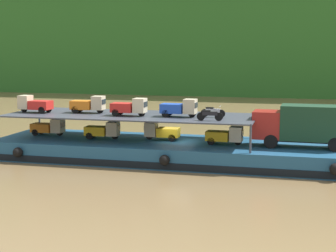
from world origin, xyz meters
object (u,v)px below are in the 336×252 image
Objects in this scene: covered_lorry at (304,124)px; mini_truck_lower_aft at (103,130)px; mini_truck_upper_stern at (34,104)px; mini_truck_upper_bow at (179,108)px; cargo_barge at (178,151)px; motorcycle_upper_port at (210,115)px; mini_truck_lower_fore at (225,135)px; mini_truck_upper_fore at (130,107)px; mini_truck_lower_stern at (49,127)px; mini_truck_lower_mid at (161,131)px; motorcycle_upper_centre at (213,112)px; mini_truck_upper_mid at (89,104)px.

covered_lorry reaches higher than mini_truck_lower_aft.
mini_truck_upper_stern and mini_truck_upper_bow have the same top height.
motorcycle_upper_port is at bearing -35.19° from cargo_barge.
covered_lorry is at bearing 16.02° from motorcycle_upper_port.
mini_truck_lower_fore is at bearing 1.10° from mini_truck_upper_stern.
covered_lorry is 2.86× the size of mini_truck_upper_fore.
mini_truck_upper_fore is at bearing -168.52° from cargo_barge.
mini_truck_upper_stern is at bearing -175.64° from mini_truck_lower_aft.
mini_truck_lower_fore is 1.01× the size of mini_truck_upper_fore.
mini_truck_upper_bow is at bearing -3.91° from mini_truck_lower_stern.
mini_truck_upper_stern is (-21.27, -0.45, 1.00)m from covered_lorry.
mini_truck_upper_stern is at bearing -174.28° from mini_truck_lower_mid.
mini_truck_upper_stern reaches higher than mini_truck_lower_mid.
mini_truck_upper_bow is (0.24, -0.41, 3.44)m from cargo_barge.
mini_truck_upper_bow is (12.08, 0.16, 0.00)m from mini_truck_upper_stern.
mini_truck_upper_fore is 1.45× the size of motorcycle_upper_centre.
mini_truck_upper_stern is 1.01× the size of mini_truck_upper_fore.
mini_truck_lower_mid is at bearing 1.83° from mini_truck_upper_mid.
motorcycle_upper_centre is (10.20, -0.26, -0.26)m from mini_truck_upper_mid.
cargo_barge is 10.47× the size of mini_truck_lower_stern.
mini_truck_lower_fore is 1.00× the size of mini_truck_upper_bow.
motorcycle_upper_port reaches higher than cargo_barge.
motorcycle_upper_port reaches higher than mini_truck_lower_stern.
mini_truck_upper_fore is at bearing -175.16° from mini_truck_upper_bow.
motorcycle_upper_port is (13.97, -2.37, 1.74)m from mini_truck_lower_stern.
mini_truck_upper_stern reaches higher than mini_truck_lower_stern.
covered_lorry is at bearing 1.55° from mini_truck_lower_fore.
mini_truck_upper_stern is 1.47× the size of motorcycle_upper_port.
mini_truck_lower_mid reaches higher than cargo_barge.
mini_truck_lower_stern is (-11.13, 0.37, 1.44)m from cargo_barge.
mini_truck_lower_aft is at bearing 4.36° from mini_truck_upper_stern.
mini_truck_lower_stern is 2.32m from mini_truck_upper_stern.
mini_truck_lower_fore is 15.71m from mini_truck_upper_stern.
mini_truck_upper_stern is at bearing -178.90° from mini_truck_lower_fore.
mini_truck_upper_bow is 2.53m from motorcycle_upper_centre.
mini_truck_upper_fore is (3.84, -1.02, 0.00)m from mini_truck_upper_mid.
motorcycle_upper_centre is (6.36, 0.77, -0.26)m from mini_truck_upper_fore.
motorcycle_upper_centre is (8.83, 0.16, 1.74)m from mini_truck_lower_aft.
mini_truck_lower_stern is 1.45× the size of motorcycle_upper_port.
mini_truck_lower_mid is 5.22m from mini_truck_lower_fore.
mini_truck_lower_stern is at bearing 170.38° from motorcycle_upper_port.
mini_truck_lower_mid is (-10.85, 0.59, -1.00)m from covered_lorry.
motorcycle_upper_centre reaches higher than mini_truck_lower_fore.
mini_truck_lower_aft is at bearing -179.94° from covered_lorry.
mini_truck_lower_stern is 13.96m from motorcycle_upper_centre.
motorcycle_upper_centre is at bearing 178.80° from covered_lorry.
mini_truck_lower_mid is (-1.43, 0.48, 1.44)m from cargo_barge.
mini_truck_lower_aft is 1.47× the size of motorcycle_upper_centre.
mini_truck_upper_mid is at bearing 174.86° from mini_truck_upper_bow.
mini_truck_lower_stern is 7.83m from mini_truck_upper_fore.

